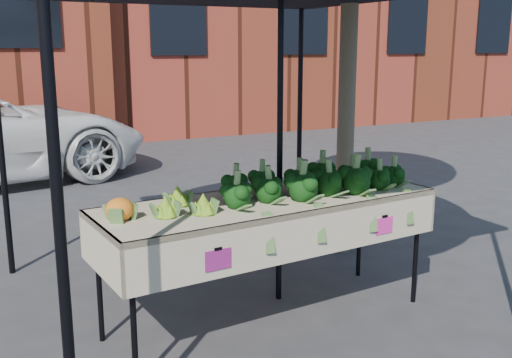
# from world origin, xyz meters

# --- Properties ---
(ground) EXTENTS (90.00, 90.00, 0.00)m
(ground) POSITION_xyz_m (0.00, 0.00, 0.00)
(ground) COLOR #313134
(table) EXTENTS (2.45, 0.98, 0.90)m
(table) POSITION_xyz_m (0.08, 0.09, 0.45)
(table) COLOR beige
(table) RESTS_ON ground
(canopy) EXTENTS (3.16, 3.16, 2.74)m
(canopy) POSITION_xyz_m (-0.02, 0.47, 1.37)
(canopy) COLOR black
(canopy) RESTS_ON ground
(broccoli_heap) EXTENTS (1.53, 0.56, 0.25)m
(broccoli_heap) POSITION_xyz_m (0.44, 0.11, 1.02)
(broccoli_heap) COLOR black
(broccoli_heap) RESTS_ON table
(romanesco_cluster) EXTENTS (0.42, 0.46, 0.19)m
(romanesco_cluster) POSITION_xyz_m (-0.59, 0.07, 1.00)
(romanesco_cluster) COLOR #95C02F
(romanesco_cluster) RESTS_ON table
(cauliflower_pair) EXTENTS (0.19, 0.19, 0.17)m
(cauliflower_pair) POSITION_xyz_m (-0.97, 0.04, 0.99)
(cauliflower_pair) COLOR orange
(cauliflower_pair) RESTS_ON table
(street_tree) EXTENTS (2.33, 2.33, 4.59)m
(street_tree) POSITION_xyz_m (1.43, 1.10, 2.29)
(street_tree) COLOR #1E4C14
(street_tree) RESTS_ON ground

